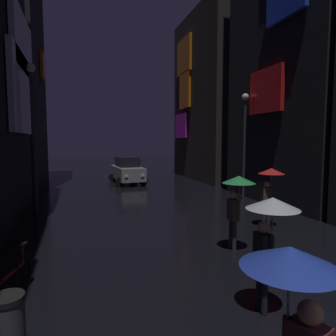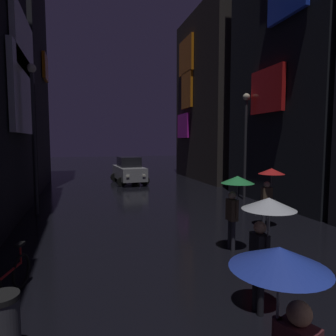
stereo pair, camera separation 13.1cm
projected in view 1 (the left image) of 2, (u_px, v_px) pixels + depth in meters
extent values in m
cube|color=white|center=(20.00, 93.00, 11.61)|extent=(0.20, 3.79, 3.14)
cube|color=white|center=(22.00, 44.00, 12.25)|extent=(0.20, 4.21, 2.40)
cube|color=orange|center=(43.00, 67.00, 20.28)|extent=(0.20, 1.93, 1.71)
cube|color=black|center=(302.00, 35.00, 14.78)|extent=(4.00, 7.38, 16.62)
cube|color=red|center=(266.00, 91.00, 14.18)|extent=(0.20, 2.44, 2.08)
cube|color=#2D2826|center=(215.00, 98.00, 24.18)|extent=(4.00, 8.78, 13.13)
cube|color=#F226D8|center=(181.00, 126.00, 25.71)|extent=(0.20, 2.52, 2.04)
cube|color=orange|center=(185.00, 90.00, 24.61)|extent=(0.20, 2.21, 2.92)
cube|color=orange|center=(184.00, 56.00, 24.59)|extent=(0.20, 3.00, 2.80)
sphere|color=#9E7051|center=(310.00, 312.00, 2.64)|extent=(0.22, 0.22, 0.22)
cylinder|color=slate|center=(288.00, 308.00, 2.75)|extent=(0.02, 0.02, 0.77)
cone|color=#263FB2|center=(290.00, 257.00, 2.70)|extent=(0.90, 0.90, 0.20)
cylinder|color=black|center=(259.00, 287.00, 5.44)|extent=(0.12, 0.12, 0.85)
cylinder|color=black|center=(265.00, 292.00, 5.26)|extent=(0.12, 0.12, 0.85)
cube|color=black|center=(263.00, 250.00, 5.29)|extent=(0.24, 0.35, 0.60)
sphere|color=tan|center=(264.00, 227.00, 5.25)|extent=(0.22, 0.22, 0.22)
cylinder|color=black|center=(271.00, 250.00, 5.12)|extent=(0.09, 0.09, 0.50)
cylinder|color=slate|center=(272.00, 231.00, 5.09)|extent=(0.02, 0.02, 0.77)
cone|color=silver|center=(273.00, 203.00, 5.04)|extent=(0.90, 0.90, 0.20)
cylinder|color=#2D2D38|center=(264.00, 216.00, 10.52)|extent=(0.12, 0.12, 0.85)
cylinder|color=#2D2D38|center=(268.00, 216.00, 10.54)|extent=(0.12, 0.12, 0.85)
cube|color=brown|center=(267.00, 196.00, 10.47)|extent=(0.37, 0.27, 0.60)
sphere|color=beige|center=(267.00, 184.00, 10.43)|extent=(0.22, 0.22, 0.22)
cylinder|color=brown|center=(271.00, 194.00, 10.54)|extent=(0.09, 0.09, 0.50)
cylinder|color=slate|center=(271.00, 185.00, 10.51)|extent=(0.02, 0.02, 0.77)
cone|color=red|center=(271.00, 171.00, 10.46)|extent=(0.90, 0.90, 0.20)
cylinder|color=#2D2D38|center=(231.00, 234.00, 8.53)|extent=(0.12, 0.12, 0.85)
cylinder|color=#2D2D38|center=(234.00, 236.00, 8.36)|extent=(0.12, 0.12, 0.85)
cube|color=brown|center=(233.00, 210.00, 8.38)|extent=(0.23, 0.35, 0.60)
sphere|color=beige|center=(233.00, 195.00, 8.34)|extent=(0.22, 0.22, 0.22)
cylinder|color=brown|center=(238.00, 209.00, 8.22)|extent=(0.09, 0.09, 0.50)
cylinder|color=slate|center=(238.00, 197.00, 8.19)|extent=(0.02, 0.02, 0.77)
cone|color=green|center=(239.00, 180.00, 8.15)|extent=(0.90, 0.90, 0.20)
torus|color=black|center=(23.00, 272.00, 6.22)|extent=(0.26, 0.71, 0.72)
cylinder|color=red|center=(9.00, 275.00, 5.66)|extent=(0.32, 0.97, 0.05)
cylinder|color=red|center=(23.00, 255.00, 6.19)|extent=(0.04, 0.04, 0.40)
cube|color=black|center=(22.00, 245.00, 6.17)|extent=(0.18, 0.26, 0.06)
cube|color=#99999E|center=(127.00, 173.00, 21.68)|extent=(1.96, 4.20, 0.90)
cube|color=black|center=(127.00, 162.00, 21.61)|extent=(1.56, 1.93, 0.70)
cylinder|color=black|center=(143.00, 181.00, 20.76)|extent=(0.65, 0.26, 0.64)
cylinder|color=black|center=(120.00, 182.00, 20.19)|extent=(0.65, 0.26, 0.64)
cylinder|color=black|center=(134.00, 176.00, 23.24)|extent=(0.65, 0.26, 0.64)
cylinder|color=black|center=(113.00, 177.00, 22.67)|extent=(0.65, 0.26, 0.64)
cube|color=white|center=(143.00, 176.00, 19.94)|extent=(0.20, 0.07, 0.14)
cube|color=white|center=(126.00, 176.00, 19.55)|extent=(0.20, 0.07, 0.14)
cylinder|color=#2D2D33|center=(244.00, 151.00, 15.52)|extent=(0.14, 0.14, 5.13)
sphere|color=#F9EFCC|center=(245.00, 97.00, 15.27)|extent=(0.36, 0.36, 0.36)
cylinder|color=#2D2D33|center=(34.00, 145.00, 12.26)|extent=(0.14, 0.14, 5.82)
sphere|color=#F9EFCC|center=(31.00, 68.00, 11.98)|extent=(0.36, 0.36, 0.36)
cylinder|color=#3F3F47|center=(9.00, 330.00, 4.19)|extent=(0.44, 0.44, 0.85)
cylinder|color=black|center=(7.00, 299.00, 4.14)|extent=(0.46, 0.46, 0.08)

